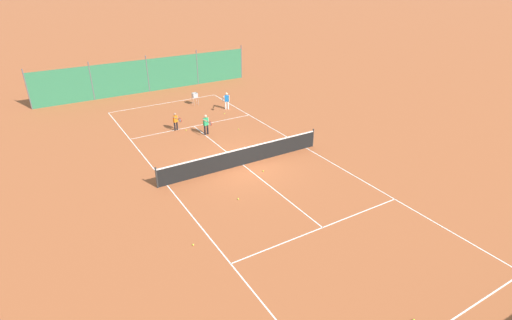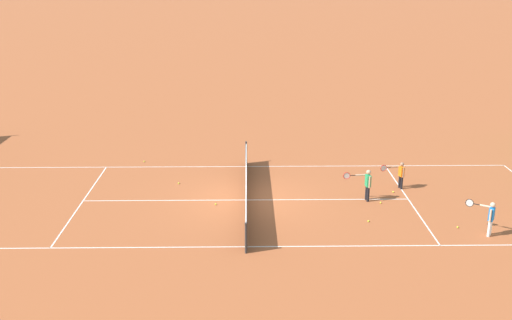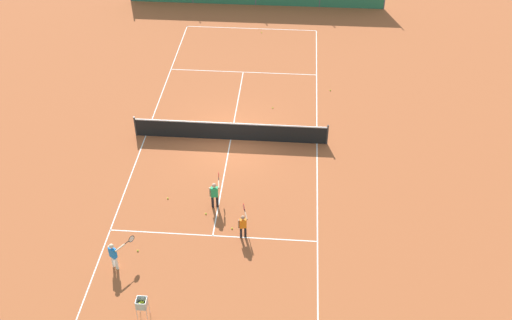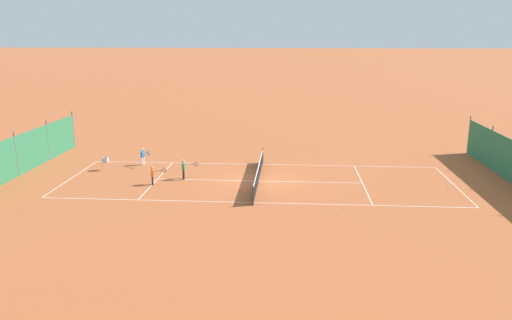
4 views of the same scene
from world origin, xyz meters
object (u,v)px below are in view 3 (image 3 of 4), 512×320
(tennis_ball_mid_court, at_px, (206,214))
(tennis_ball_alley_right, at_px, (232,228))
(ball_hopper, at_px, (142,304))
(player_near_baseline, at_px, (215,193))
(tennis_ball_service_box, at_px, (223,124))
(tennis_ball_by_net_left, at_px, (330,90))
(player_near_service, at_px, (243,224))
(tennis_ball_alley_left, at_px, (168,198))
(player_far_baseline, at_px, (114,253))
(tennis_ball_near_corner, at_px, (273,108))
(tennis_ball_far_corner, at_px, (261,32))
(tennis_ball_by_net_right, at_px, (138,251))
(tennis_net, at_px, (230,131))

(tennis_ball_mid_court, distance_m, tennis_ball_alley_right, 1.39)
(ball_hopper, bearing_deg, player_near_baseline, 73.20)
(tennis_ball_service_box, distance_m, tennis_ball_by_net_left, 6.43)
(player_near_service, relative_size, tennis_ball_alley_left, 17.12)
(player_far_baseline, relative_size, tennis_ball_by_net_left, 18.51)
(player_near_baseline, relative_size, tennis_ball_near_corner, 19.23)
(player_far_baseline, bearing_deg, player_near_baseline, 47.95)
(player_near_service, relative_size, tennis_ball_mid_court, 17.12)
(tennis_ball_far_corner, distance_m, tennis_ball_near_corner, 8.58)
(player_near_baseline, relative_size, player_far_baseline, 1.04)
(tennis_ball_mid_court, bearing_deg, tennis_ball_near_corner, 74.13)
(tennis_ball_service_box, xyz_separation_m, tennis_ball_by_net_right, (-2.24, -8.62, 0.00))
(tennis_ball_by_net_right, bearing_deg, tennis_ball_alley_right, 22.95)
(player_near_baseline, distance_m, tennis_ball_service_box, 5.93)
(player_near_baseline, relative_size, tennis_ball_alley_left, 19.23)
(player_near_baseline, height_order, tennis_ball_far_corner, player_near_baseline)
(player_far_baseline, distance_m, tennis_ball_by_net_left, 15.41)
(tennis_ball_near_corner, xyz_separation_m, tennis_ball_mid_court, (-2.29, -8.06, 0.00))
(tennis_ball_far_corner, xyz_separation_m, tennis_ball_alley_left, (-2.86, -15.75, 0.00))
(player_near_service, distance_m, tennis_ball_near_corner, 9.22)
(player_far_baseline, height_order, tennis_ball_mid_court, player_far_baseline)
(tennis_ball_service_box, bearing_deg, tennis_net, -66.94)
(tennis_ball_near_corner, bearing_deg, player_near_service, -94.07)
(player_near_baseline, height_order, tennis_ball_by_net_left, player_near_baseline)
(tennis_ball_by_net_right, bearing_deg, tennis_ball_service_box, 75.40)
(tennis_ball_near_corner, bearing_deg, tennis_ball_far_corner, 97.83)
(tennis_ball_by_net_right, relative_size, tennis_ball_near_corner, 1.00)
(tennis_ball_service_box, xyz_separation_m, tennis_ball_alley_left, (-1.67, -5.58, 0.00))
(tennis_ball_near_corner, bearing_deg, player_far_baseline, -115.01)
(tennis_net, height_order, tennis_ball_alley_right, tennis_net)
(tennis_ball_mid_court, bearing_deg, tennis_ball_by_net_right, -135.93)
(tennis_ball_mid_court, bearing_deg, player_near_service, -34.12)
(tennis_ball_alley_left, bearing_deg, tennis_ball_by_net_right, -100.61)
(tennis_net, bearing_deg, tennis_ball_mid_court, -94.85)
(tennis_ball_alley_left, xyz_separation_m, tennis_ball_mid_court, (1.73, -0.81, 0.00))
(tennis_ball_far_corner, bearing_deg, ball_hopper, -96.60)
(player_near_service, relative_size, tennis_ball_alley_right, 17.12)
(player_near_baseline, xyz_separation_m, tennis_ball_by_net_right, (-2.63, -2.75, -0.71))
(tennis_ball_far_corner, bearing_deg, tennis_ball_alley_right, -89.89)
(player_far_baseline, distance_m, tennis_ball_mid_court, 4.26)
(player_far_baseline, height_order, tennis_ball_by_net_left, player_far_baseline)
(player_near_baseline, distance_m, tennis_ball_alley_left, 2.20)
(tennis_net, relative_size, ball_hopper, 10.31)
(tennis_ball_far_corner, height_order, tennis_ball_mid_court, same)
(tennis_ball_alley_left, distance_m, ball_hopper, 6.03)
(tennis_net, relative_size, tennis_ball_near_corner, 139.09)
(tennis_ball_far_corner, height_order, tennis_ball_by_net_right, same)
(player_near_baseline, bearing_deg, tennis_ball_far_corner, 87.16)
(tennis_ball_by_net_right, height_order, tennis_ball_by_net_left, same)
(tennis_ball_by_net_left, height_order, tennis_ball_alley_left, same)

